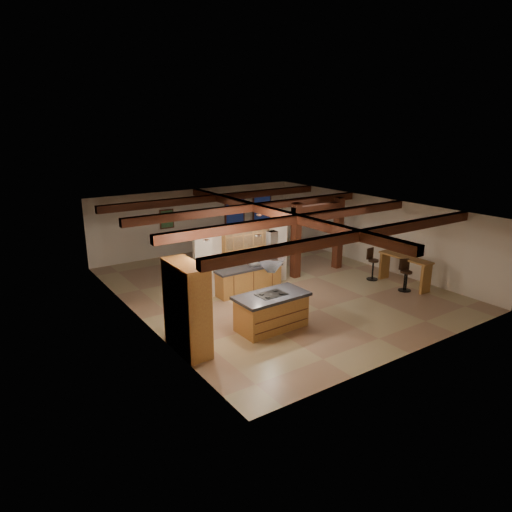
{
  "coord_description": "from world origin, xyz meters",
  "views": [
    {
      "loc": [
        -9.27,
        -12.58,
        5.75
      ],
      "look_at": [
        -0.43,
        0.5,
        1.14
      ],
      "focal_mm": 32.0,
      "sensor_mm": 36.0,
      "label": 1
    }
  ],
  "objects_px": {
    "kitchen_island": "(271,311)",
    "sofa": "(255,239)",
    "bar_counter": "(405,266)",
    "dining_table": "(249,262)"
  },
  "relations": [
    {
      "from": "kitchen_island",
      "to": "sofa",
      "type": "distance_m",
      "value": 9.47
    },
    {
      "from": "dining_table",
      "to": "sofa",
      "type": "relative_size",
      "value": 0.77
    },
    {
      "from": "kitchen_island",
      "to": "dining_table",
      "type": "xyz_separation_m",
      "value": [
        2.57,
        5.13,
        -0.24
      ]
    },
    {
      "from": "kitchen_island",
      "to": "bar_counter",
      "type": "distance_m",
      "value": 6.18
    },
    {
      "from": "sofa",
      "to": "bar_counter",
      "type": "bearing_deg",
      "value": 85.08
    },
    {
      "from": "dining_table",
      "to": "bar_counter",
      "type": "bearing_deg",
      "value": -69.66
    },
    {
      "from": "sofa",
      "to": "kitchen_island",
      "type": "bearing_deg",
      "value": 44.7
    },
    {
      "from": "kitchen_island",
      "to": "sofa",
      "type": "xyz_separation_m",
      "value": [
        4.89,
        8.1,
        -0.21
      ]
    },
    {
      "from": "dining_table",
      "to": "bar_counter",
      "type": "distance_m",
      "value": 6.09
    },
    {
      "from": "kitchen_island",
      "to": "dining_table",
      "type": "bearing_deg",
      "value": 63.37
    }
  ]
}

